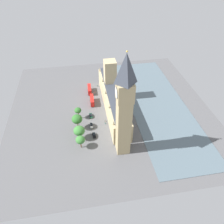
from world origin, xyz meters
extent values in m
plane|color=#565659|center=(0.00, 0.00, 0.00)|extent=(138.10, 138.10, 0.00)
cube|color=slate|center=(-34.33, 0.00, 0.12)|extent=(39.44, 124.29, 0.25)
cube|color=tan|center=(-2.00, 0.00, 6.59)|extent=(11.28, 68.10, 13.18)
cube|color=tan|center=(-2.00, -12.26, 15.19)|extent=(7.97, 7.97, 30.39)
cube|color=#383D47|center=(-2.00, 0.00, 13.98)|extent=(8.58, 65.38, 1.60)
cone|color=tan|center=(3.24, -30.64, 14.74)|extent=(1.20, 1.20, 3.12)
cone|color=tan|center=(3.24, -15.32, 14.53)|extent=(1.20, 1.20, 2.70)
cone|color=tan|center=(3.24, 0.00, 14.56)|extent=(1.20, 1.20, 2.76)
cone|color=tan|center=(3.24, 15.32, 14.08)|extent=(1.20, 1.20, 1.80)
cone|color=tan|center=(3.24, 30.64, 14.66)|extent=(1.20, 1.20, 2.95)
cube|color=tan|center=(-0.79, 38.31, 17.59)|extent=(7.01, 7.01, 35.17)
cube|color=tan|center=(-0.79, 38.31, 40.00)|extent=(7.71, 7.71, 9.66)
cylinder|color=silver|center=(3.22, 38.31, 40.00)|extent=(0.25, 5.33, 5.33)
torus|color=black|center=(3.22, 38.31, 40.00)|extent=(0.24, 5.57, 5.57)
cylinder|color=silver|center=(-0.79, 34.31, 40.00)|extent=(5.33, 0.25, 5.33)
torus|color=black|center=(-0.79, 34.31, 40.00)|extent=(5.57, 0.24, 5.57)
pyramid|color=#383D47|center=(-0.79, 38.31, 51.88)|extent=(7.71, 7.71, 14.09)
sphere|color=gold|center=(-0.79, 38.31, 59.33)|extent=(0.80, 0.80, 0.80)
cube|color=red|center=(12.46, -22.59, 2.65)|extent=(2.89, 10.59, 4.20)
cube|color=black|center=(12.46, -22.59, 2.73)|extent=(2.94, 10.19, 0.70)
cylinder|color=black|center=(13.47, -26.30, 0.55)|extent=(0.39, 1.11, 1.10)
cylinder|color=black|center=(11.17, -26.21, 0.55)|extent=(0.39, 1.11, 1.10)
cylinder|color=black|center=(13.74, -18.96, 0.55)|extent=(0.39, 1.11, 1.10)
cylinder|color=black|center=(11.44, -18.87, 0.55)|extent=(0.39, 1.11, 1.10)
cube|color=red|center=(11.92, -8.35, 2.65)|extent=(2.76, 10.56, 4.20)
cube|color=black|center=(11.92, -8.35, 2.73)|extent=(2.81, 10.16, 0.70)
cylinder|color=black|center=(10.86, -4.65, 0.55)|extent=(0.38, 1.11, 1.10)
cylinder|color=black|center=(13.16, -4.71, 0.55)|extent=(0.38, 1.11, 1.10)
cylinder|color=black|center=(10.67, -12.00, 0.55)|extent=(0.38, 1.11, 1.10)
cylinder|color=black|center=(12.97, -12.05, 0.55)|extent=(0.38, 1.11, 1.10)
cube|color=#19472D|center=(14.22, 6.30, 0.72)|extent=(2.06, 4.88, 0.75)
cube|color=black|center=(14.20, 6.54, 1.42)|extent=(1.66, 2.76, 0.65)
cylinder|color=black|center=(15.12, 4.81, 0.34)|extent=(0.28, 0.69, 0.68)
cylinder|color=black|center=(13.47, 4.72, 0.34)|extent=(0.28, 0.69, 0.68)
cylinder|color=black|center=(14.97, 7.87, 0.34)|extent=(0.28, 0.69, 0.68)
cylinder|color=black|center=(13.31, 7.79, 0.34)|extent=(0.28, 0.69, 0.68)
cube|color=silver|center=(14.77, 15.86, 0.72)|extent=(1.91, 4.63, 0.75)
cube|color=black|center=(14.77, 15.63, 1.42)|extent=(1.59, 2.59, 0.65)
cylinder|color=black|center=(13.90, 17.33, 0.34)|extent=(0.25, 0.68, 0.68)
cylinder|color=black|center=(15.61, 17.34, 0.34)|extent=(0.25, 0.68, 0.68)
cylinder|color=black|center=(13.92, 14.38, 0.34)|extent=(0.25, 0.68, 0.68)
cylinder|color=black|center=(15.63, 14.39, 0.34)|extent=(0.25, 0.68, 0.68)
cube|color=black|center=(14.02, 24.91, 0.72)|extent=(2.11, 4.52, 0.75)
cube|color=black|center=(14.04, 24.69, 1.42)|extent=(1.71, 2.56, 0.65)
cylinder|color=black|center=(13.09, 26.28, 0.34)|extent=(0.28, 0.69, 0.68)
cylinder|color=black|center=(14.82, 26.37, 0.34)|extent=(0.28, 0.69, 0.68)
cylinder|color=black|center=(13.23, 23.45, 0.34)|extent=(0.28, 0.69, 0.68)
cylinder|color=black|center=(14.96, 23.53, 0.34)|extent=(0.28, 0.69, 0.68)
cylinder|color=gray|center=(5.43, 12.97, 0.65)|extent=(0.61, 0.61, 1.30)
sphere|color=#8C6647|center=(5.43, 12.97, 1.42)|extent=(0.25, 0.25, 0.25)
cube|color=black|center=(5.62, 13.18, 0.71)|extent=(0.29, 0.28, 0.23)
cylinder|color=#336B60|center=(5.71, 15.23, 0.67)|extent=(0.56, 0.56, 1.34)
sphere|color=tan|center=(5.71, 15.23, 1.47)|extent=(0.26, 0.26, 0.26)
cube|color=navy|center=(5.44, 15.31, 0.74)|extent=(0.19, 0.32, 0.24)
cylinder|color=#336B60|center=(5.55, -30.11, 0.69)|extent=(0.59, 0.59, 1.38)
sphere|color=#8C6647|center=(5.55, -30.11, 1.52)|extent=(0.27, 0.27, 0.27)
cube|color=maroon|center=(5.82, -30.01, 0.76)|extent=(0.21, 0.33, 0.25)
cylinder|color=brown|center=(23.25, 16.49, 2.75)|extent=(0.56, 0.56, 5.50)
ellipsoid|color=#2D6628|center=(23.25, 16.49, 7.93)|extent=(6.50, 6.50, 5.52)
cylinder|color=brown|center=(22.38, 6.69, 2.55)|extent=(0.56, 0.56, 5.10)
ellipsoid|color=#2D6628|center=(22.38, 6.69, 6.75)|extent=(4.40, 4.40, 3.74)
cylinder|color=brown|center=(22.55, 25.45, 2.04)|extent=(0.56, 0.56, 4.08)
ellipsoid|color=#387533|center=(22.55, 25.45, 6.56)|extent=(6.62, 6.62, 5.63)
cylinder|color=brown|center=(22.31, 32.52, 2.13)|extent=(0.56, 0.56, 4.26)
ellipsoid|color=#387533|center=(22.31, 32.52, 6.23)|extent=(5.26, 5.26, 4.47)
cylinder|color=black|center=(22.32, 27.94, 3.25)|extent=(0.18, 0.18, 6.49)
sphere|color=#F2EAC6|center=(22.32, 27.94, 6.77)|extent=(0.56, 0.56, 0.56)
cylinder|color=black|center=(22.39, 15.67, 2.87)|extent=(0.18, 0.18, 5.73)
sphere|color=#F2EAC6|center=(22.39, 15.67, 6.01)|extent=(0.56, 0.56, 0.56)
camera|label=1|loc=(18.76, 117.41, 95.57)|focal=34.63mm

